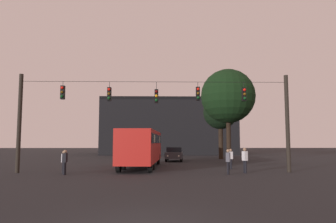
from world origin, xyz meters
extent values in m
plane|color=black|center=(0.00, 24.50, 0.00)|extent=(168.00, 168.00, 0.00)
cylinder|color=black|center=(-9.34, 13.89, 3.42)|extent=(0.28, 0.28, 6.83)
cylinder|color=black|center=(9.34, 13.89, 3.42)|extent=(0.28, 0.28, 6.83)
cylinder|color=black|center=(0.00, 13.89, 6.32)|extent=(18.67, 0.02, 0.02)
cylinder|color=black|center=(-6.43, 13.89, 6.16)|extent=(0.03, 0.03, 0.29)
cube|color=black|center=(-6.43, 13.89, 5.54)|extent=(0.26, 0.32, 0.95)
sphere|color=red|center=(-6.43, 13.71, 5.84)|extent=(0.20, 0.20, 0.20)
sphere|color=#5B3D0C|center=(-6.43, 13.71, 5.54)|extent=(0.20, 0.20, 0.20)
sphere|color=#0C4219|center=(-6.43, 13.71, 5.24)|extent=(0.20, 0.20, 0.20)
cylinder|color=black|center=(-3.18, 13.89, 6.11)|extent=(0.03, 0.03, 0.40)
cube|color=black|center=(-3.18, 13.89, 5.44)|extent=(0.26, 0.32, 0.95)
sphere|color=red|center=(-3.18, 13.71, 5.74)|extent=(0.20, 0.20, 0.20)
sphere|color=#5B3D0C|center=(-3.18, 13.71, 5.44)|extent=(0.20, 0.20, 0.20)
sphere|color=#0C4219|center=(-3.18, 13.71, 5.14)|extent=(0.20, 0.20, 0.20)
cylinder|color=black|center=(0.12, 13.89, 6.04)|extent=(0.03, 0.03, 0.54)
cube|color=black|center=(0.12, 13.89, 5.30)|extent=(0.26, 0.32, 0.95)
sphere|color=#510A0A|center=(0.12, 13.71, 5.60)|extent=(0.20, 0.20, 0.20)
sphere|color=orange|center=(0.12, 13.71, 5.30)|extent=(0.20, 0.20, 0.20)
sphere|color=#0C4219|center=(0.12, 13.71, 5.00)|extent=(0.20, 0.20, 0.20)
cylinder|color=black|center=(3.04, 13.89, 6.14)|extent=(0.03, 0.03, 0.35)
cube|color=black|center=(3.04, 13.89, 5.49)|extent=(0.26, 0.32, 0.95)
sphere|color=red|center=(3.04, 13.71, 5.79)|extent=(0.20, 0.20, 0.20)
sphere|color=#5B3D0C|center=(3.04, 13.71, 5.49)|extent=(0.20, 0.20, 0.20)
sphere|color=#0C4219|center=(3.04, 13.71, 5.19)|extent=(0.20, 0.20, 0.20)
cylinder|color=black|center=(6.31, 13.89, 6.12)|extent=(0.03, 0.03, 0.39)
cube|color=black|center=(6.31, 13.89, 5.45)|extent=(0.26, 0.32, 0.95)
sphere|color=red|center=(6.31, 13.71, 5.75)|extent=(0.20, 0.20, 0.20)
sphere|color=#5B3D0C|center=(6.31, 13.71, 5.45)|extent=(0.20, 0.20, 0.20)
sphere|color=#0C4219|center=(6.31, 13.71, 5.15)|extent=(0.20, 0.20, 0.20)
cube|color=#B21E19|center=(-1.14, 18.27, 1.75)|extent=(3.15, 11.13, 2.50)
cube|color=black|center=(-1.14, 18.27, 2.36)|extent=(3.15, 10.47, 0.70)
cylinder|color=black|center=(-2.01, 22.29, 0.50)|extent=(0.34, 1.01, 1.00)
cylinder|color=black|center=(0.20, 22.16, 0.50)|extent=(0.34, 1.01, 1.00)
cylinder|color=black|center=(-2.38, 16.14, 0.50)|extent=(0.34, 1.01, 1.00)
cylinder|color=black|center=(-0.16, 16.01, 0.50)|extent=(0.34, 1.01, 1.00)
cylinder|color=black|center=(-2.50, 14.16, 0.50)|extent=(0.34, 1.01, 1.00)
cylinder|color=black|center=(-0.28, 14.03, 0.50)|extent=(0.34, 1.01, 1.00)
cube|color=beige|center=(-0.95, 21.56, 2.36)|extent=(2.60, 0.95, 0.56)
cube|color=beige|center=(-1.31, 15.52, 2.36)|extent=(2.60, 0.95, 0.56)
cube|color=#2D2D33|center=(1.91, 27.17, 0.66)|extent=(2.18, 4.44, 0.68)
cube|color=black|center=(1.93, 27.32, 1.26)|extent=(1.78, 2.45, 0.52)
cylinder|color=black|center=(2.57, 25.68, 0.32)|extent=(0.28, 0.66, 0.64)
cylinder|color=black|center=(1.00, 25.82, 0.32)|extent=(0.28, 0.66, 0.64)
cylinder|color=black|center=(2.83, 28.51, 0.32)|extent=(0.28, 0.66, 0.64)
cylinder|color=black|center=(1.25, 28.65, 0.32)|extent=(0.28, 0.66, 0.64)
sphere|color=white|center=(2.30, 25.02, 0.66)|extent=(0.18, 0.18, 0.18)
sphere|color=white|center=(1.15, 25.13, 0.66)|extent=(0.18, 0.18, 0.18)
cylinder|color=black|center=(-6.07, 13.30, 0.37)|extent=(0.14, 0.14, 0.75)
cylinder|color=black|center=(-6.07, 13.46, 0.37)|extent=(0.14, 0.14, 0.75)
cube|color=silver|center=(-6.07, 13.38, 1.03)|extent=(0.26, 0.37, 0.56)
sphere|color=#8C6B51|center=(-6.07, 13.38, 1.41)|extent=(0.20, 0.20, 0.20)
cylinder|color=black|center=(-5.75, 12.46, 0.39)|extent=(0.14, 0.14, 0.79)
cylinder|color=black|center=(-5.74, 12.62, 0.39)|extent=(0.14, 0.14, 0.79)
cube|color=black|center=(-5.74, 12.54, 1.08)|extent=(0.26, 0.37, 0.59)
sphere|color=#8C6B51|center=(-5.74, 12.54, 1.48)|extent=(0.21, 0.21, 0.21)
cylinder|color=black|center=(5.93, 16.72, 0.39)|extent=(0.14, 0.14, 0.77)
cylinder|color=black|center=(5.91, 16.88, 0.39)|extent=(0.14, 0.14, 0.77)
cube|color=silver|center=(5.92, 16.80, 1.06)|extent=(0.29, 0.39, 0.58)
sphere|color=#8C6B51|center=(5.92, 16.80, 1.45)|extent=(0.21, 0.21, 0.21)
cylinder|color=black|center=(4.79, 12.45, 0.40)|extent=(0.14, 0.14, 0.81)
cylinder|color=black|center=(4.84, 12.60, 0.40)|extent=(0.14, 0.14, 0.81)
cube|color=#4C4C56|center=(4.82, 12.52, 1.11)|extent=(0.35, 0.42, 0.61)
sphere|color=#8C6B51|center=(4.82, 12.52, 1.52)|extent=(0.22, 0.22, 0.22)
cylinder|color=black|center=(6.09, 13.40, 0.42)|extent=(0.14, 0.14, 0.84)
cylinder|color=black|center=(6.15, 13.25, 0.42)|extent=(0.14, 0.14, 0.84)
cube|color=silver|center=(6.12, 13.33, 1.16)|extent=(0.36, 0.42, 0.63)
sphere|color=#8C6B51|center=(6.12, 13.33, 1.59)|extent=(0.23, 0.23, 0.23)
cube|color=black|center=(1.81, 49.11, 4.45)|extent=(22.40, 13.30, 8.90)
cube|color=black|center=(1.81, 49.11, 9.15)|extent=(22.40, 13.30, 0.50)
cylinder|color=black|center=(7.90, 31.49, 2.17)|extent=(0.56, 0.56, 4.34)
sphere|color=black|center=(7.90, 31.49, 5.85)|extent=(4.32, 4.32, 4.32)
cylinder|color=black|center=(7.45, 24.68, 2.45)|extent=(0.45, 0.45, 4.91)
sphere|color=black|center=(7.45, 24.68, 6.89)|extent=(5.66, 5.66, 5.66)
camera|label=1|loc=(0.44, -8.46, 2.09)|focal=34.36mm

